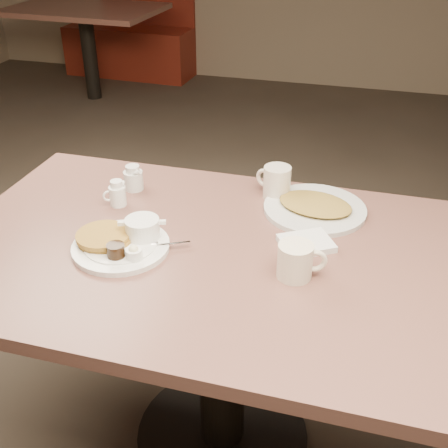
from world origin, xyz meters
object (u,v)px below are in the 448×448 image
(diner_table, at_px, (222,301))
(coffee_mug_far, at_px, (276,182))
(main_plate, at_px, (123,240))
(coffee_mug_near, at_px, (296,260))
(creamer_left, at_px, (117,194))
(hash_plate, at_px, (315,207))
(creamer_right, at_px, (133,178))
(booth_back_left, at_px, (128,31))

(diner_table, height_order, coffee_mug_far, coffee_mug_far)
(main_plate, height_order, coffee_mug_near, coffee_mug_near)
(creamer_left, bearing_deg, main_plate, -61.96)
(creamer_left, distance_m, hash_plate, 0.59)
(coffee_mug_far, bearing_deg, diner_table, -102.97)
(creamer_right, bearing_deg, creamer_left, -91.88)
(creamer_left, relative_size, hash_plate, 0.22)
(diner_table, distance_m, creamer_left, 0.45)
(booth_back_left, bearing_deg, diner_table, -62.27)
(coffee_mug_near, xyz_separation_m, booth_back_left, (-2.21, 3.88, -0.39))
(coffee_mug_far, bearing_deg, creamer_right, -170.96)
(coffee_mug_far, xyz_separation_m, booth_back_left, (-2.09, 3.49, -0.39))
(creamer_left, relative_size, creamer_right, 1.00)
(coffee_mug_near, xyz_separation_m, coffee_mug_far, (-0.13, 0.39, 0.00))
(diner_table, bearing_deg, main_plate, -167.56)
(hash_plate, bearing_deg, diner_table, -126.93)
(coffee_mug_near, height_order, coffee_mug_far, coffee_mug_far)
(diner_table, height_order, coffee_mug_near, coffee_mug_near)
(diner_table, distance_m, coffee_mug_far, 0.41)
(main_plate, bearing_deg, coffee_mug_near, -0.35)
(coffee_mug_far, height_order, creamer_left, coffee_mug_far)
(coffee_mug_far, relative_size, creamer_right, 1.60)
(diner_table, relative_size, booth_back_left, 1.02)
(diner_table, height_order, hash_plate, hash_plate)
(coffee_mug_near, bearing_deg, booth_back_left, 119.70)
(coffee_mug_far, relative_size, booth_back_left, 0.09)
(diner_table, xyz_separation_m, hash_plate, (0.21, 0.28, 0.18))
(diner_table, relative_size, main_plate, 4.41)
(coffee_mug_near, bearing_deg, creamer_left, 159.54)
(main_plate, height_order, coffee_mug_far, coffee_mug_far)
(creamer_right, xyz_separation_m, hash_plate, (0.57, 0.01, -0.02))
(main_plate, xyz_separation_m, creamer_left, (-0.11, 0.21, 0.01))
(booth_back_left, bearing_deg, coffee_mug_far, -59.10)
(diner_table, height_order, main_plate, main_plate)
(coffee_mug_far, distance_m, creamer_right, 0.45)
(main_plate, distance_m, coffee_mug_far, 0.52)
(creamer_right, bearing_deg, diner_table, -35.88)
(hash_plate, xyz_separation_m, booth_back_left, (-2.22, 3.55, -0.35))
(hash_plate, bearing_deg, main_plate, -144.41)
(diner_table, bearing_deg, creamer_right, 144.12)
(main_plate, height_order, creamer_left, creamer_left)
(hash_plate, height_order, booth_back_left, booth_back_left)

